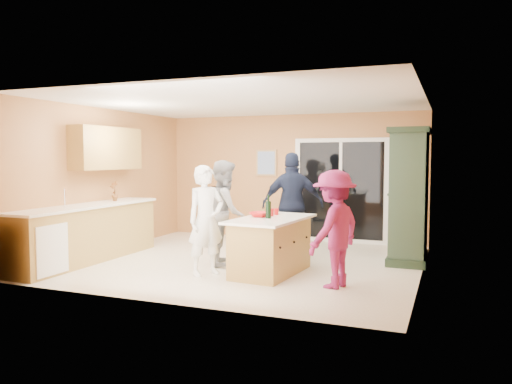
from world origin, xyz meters
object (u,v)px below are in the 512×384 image
(woman_grey, at_px, (225,212))
(woman_magenta, at_px, (334,229))
(woman_white, at_px, (206,220))
(kitchen_island, at_px, (271,247))
(woman_navy, at_px, (293,205))
(green_hutch, at_px, (409,197))

(woman_grey, bearing_deg, woman_magenta, -137.84)
(woman_grey, bearing_deg, woman_white, 159.00)
(woman_grey, bearing_deg, kitchen_island, -138.04)
(woman_grey, distance_m, woman_magenta, 2.11)
(kitchen_island, relative_size, woman_navy, 0.91)
(green_hutch, bearing_deg, kitchen_island, -138.70)
(woman_white, xyz_separation_m, woman_navy, (0.78, 1.75, 0.10))
(woman_white, height_order, woman_magenta, woman_white)
(kitchen_island, distance_m, green_hutch, 2.52)
(kitchen_island, height_order, green_hutch, green_hutch)
(woman_navy, bearing_deg, green_hutch, 167.57)
(woman_navy, height_order, woman_magenta, woman_navy)
(green_hutch, distance_m, woman_white, 3.37)
(green_hutch, bearing_deg, woman_grey, -155.93)
(woman_navy, relative_size, woman_magenta, 1.16)
(green_hutch, bearing_deg, woman_white, -142.89)
(kitchen_island, distance_m, woman_magenta, 1.19)
(green_hutch, xyz_separation_m, woman_navy, (-1.90, -0.27, -0.16))
(green_hutch, xyz_separation_m, woman_grey, (-2.74, -1.23, -0.23))
(kitchen_island, distance_m, woman_white, 1.04)
(woman_white, bearing_deg, woman_magenta, -57.21)
(kitchen_island, xyz_separation_m, green_hutch, (1.82, 1.60, 0.67))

